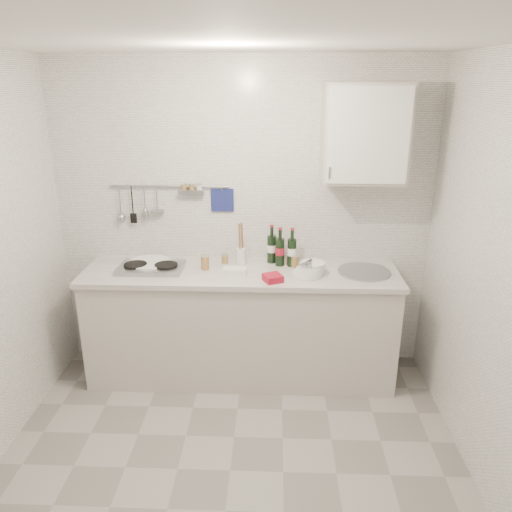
{
  "coord_description": "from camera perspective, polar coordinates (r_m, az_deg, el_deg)",
  "views": [
    {
      "loc": [
        0.26,
        -2.49,
        2.33
      ],
      "look_at": [
        0.13,
        0.9,
        1.11
      ],
      "focal_mm": 35.0,
      "sensor_mm": 36.0,
      "label": 1
    }
  ],
  "objects": [
    {
      "name": "floor",
      "position": [
        3.42,
        -2.97,
        -23.28
      ],
      "size": [
        3.0,
        3.0,
        0.0
      ],
      "primitive_type": "plane",
      "color": "slate",
      "rests_on": "ground"
    },
    {
      "name": "ceiling",
      "position": [
        2.51,
        -4.06,
        23.57
      ],
      "size": [
        3.0,
        3.0,
        0.0
      ],
      "primitive_type": "plane",
      "rotation": [
        3.14,
        0.0,
        0.0
      ],
      "color": "silver",
      "rests_on": "back_wall"
    },
    {
      "name": "back_wall",
      "position": [
        4.04,
        -1.53,
        4.23
      ],
      "size": [
        3.0,
        0.02,
        2.5
      ],
      "primitive_type": "cube",
      "color": "silver",
      "rests_on": "floor"
    },
    {
      "name": "wall_right",
      "position": [
        2.98,
        26.68,
        -3.73
      ],
      "size": [
        0.02,
        2.8,
        2.5
      ],
      "primitive_type": "cube",
      "color": "silver",
      "rests_on": "floor"
    },
    {
      "name": "counter",
      "position": [
        4.07,
        -1.61,
        -8.07
      ],
      "size": [
        2.44,
        0.64,
        0.96
      ],
      "color": "#B7B1A9",
      "rests_on": "floor"
    },
    {
      "name": "wall_rail",
      "position": [
        4.05,
        -10.09,
        6.52
      ],
      "size": [
        0.98,
        0.09,
        0.34
      ],
      "color": "#93969B",
      "rests_on": "back_wall"
    },
    {
      "name": "wall_cabinet",
      "position": [
        3.78,
        12.32,
        13.52
      ],
      "size": [
        0.6,
        0.38,
        0.7
      ],
      "color": "#B7B1A9",
      "rests_on": "back_wall"
    },
    {
      "name": "plate_stack_hob",
      "position": [
        4.03,
        -12.22,
        -0.91
      ],
      "size": [
        0.35,
        0.34,
        0.04
      ],
      "rotation": [
        0.0,
        0.0,
        -0.33
      ],
      "color": "#4D74B0",
      "rests_on": "counter"
    },
    {
      "name": "plate_stack_sink",
      "position": [
        3.79,
        6.16,
        -1.49
      ],
      "size": [
        0.25,
        0.23,
        0.1
      ],
      "rotation": [
        0.0,
        0.0,
        -0.4
      ],
      "color": "white",
      "rests_on": "counter"
    },
    {
      "name": "wine_bottles",
      "position": [
        3.94,
        2.89,
        1.14
      ],
      "size": [
        0.23,
        0.15,
        0.31
      ],
      "rotation": [
        0.0,
        0.0,
        -0.43
      ],
      "color": "black",
      "rests_on": "counter"
    },
    {
      "name": "butter_dish",
      "position": [
        3.78,
        -2.45,
        -1.77
      ],
      "size": [
        0.18,
        0.1,
        0.05
      ],
      "primitive_type": "cube",
      "rotation": [
        0.0,
        0.0,
        -0.04
      ],
      "color": "white",
      "rests_on": "counter"
    },
    {
      "name": "strawberry_punnet",
      "position": [
        3.66,
        1.92,
        -2.53
      ],
      "size": [
        0.17,
        0.17,
        0.05
      ],
      "primitive_type": "cube",
      "rotation": [
        0.0,
        0.0,
        0.43
      ],
      "color": "#A9122A",
      "rests_on": "counter"
    },
    {
      "name": "utensil_crock",
      "position": [
        3.99,
        -1.73,
        0.27
      ],
      "size": [
        0.08,
        0.08,
        0.34
      ],
      "rotation": [
        0.0,
        0.0,
        -0.15
      ],
      "color": "white",
      "rests_on": "counter"
    },
    {
      "name": "jar_a",
      "position": [
        4.02,
        -3.58,
        -0.3
      ],
      "size": [
        0.06,
        0.06,
        0.07
      ],
      "rotation": [
        0.0,
        0.0,
        0.1
      ],
      "color": "olive",
      "rests_on": "counter"
    },
    {
      "name": "jar_b",
      "position": [
        3.97,
        3.96,
        -0.49
      ],
      "size": [
        0.07,
        0.07,
        0.08
      ],
      "rotation": [
        0.0,
        0.0,
        -0.21
      ],
      "color": "olive",
      "rests_on": "counter"
    },
    {
      "name": "jar_c",
      "position": [
        3.94,
        4.45,
        -0.56
      ],
      "size": [
        0.07,
        0.07,
        0.09
      ],
      "rotation": [
        0.0,
        0.0,
        0.21
      ],
      "color": "olive",
      "rests_on": "counter"
    },
    {
      "name": "jar_d",
      "position": [
        3.89,
        -5.84,
        -0.71
      ],
      "size": [
        0.07,
        0.07,
        0.11
      ],
      "rotation": [
        0.0,
        0.0,
        -0.39
      ],
      "color": "olive",
      "rests_on": "counter"
    }
  ]
}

